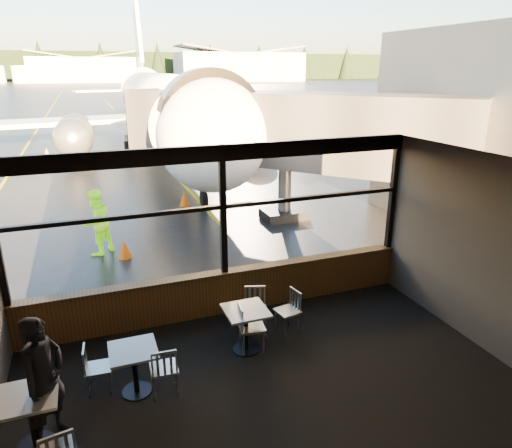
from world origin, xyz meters
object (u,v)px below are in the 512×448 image
cafe_table_mid (135,371)px  chair_near_e (287,312)px  cafe_table_left (32,421)px  cone_wing (47,152)px  cafe_table_near (246,330)px  chair_mid_w (98,368)px  chair_near_n (256,311)px  cone_extra (125,249)px  chair_mid_s (164,368)px  ground_crew (96,222)px  chair_near_w (252,327)px  airliner (160,62)px  passenger (44,380)px  cone_nose (184,199)px  jet_bridge (281,149)px

cafe_table_mid → chair_near_e: bearing=15.0°
cafe_table_left → cone_wing: size_ratio=1.55×
cafe_table_near → cafe_table_left: (-3.40, -1.11, 0.00)m
cafe_table_left → chair_mid_w: size_ratio=1.01×
chair_near_n → cone_wing: size_ratio=1.70×
chair_near_e → cone_extra: size_ratio=1.67×
chair_near_e → chair_mid_w: chair_near_e is taller
chair_mid_s → cone_wing: chair_mid_s is taller
ground_crew → cone_wing: ground_crew is taller
cafe_table_mid → chair_near_e: size_ratio=0.92×
chair_near_w → chair_mid_s: bearing=-63.0°
chair_near_n → cone_extra: (-2.01, 4.68, -0.20)m
airliner → passenger: (-5.29, -21.49, -4.24)m
airliner → chair_near_w: bearing=-92.9°
cafe_table_mid → ground_crew: (-0.29, 6.20, 0.51)m
cafe_table_mid → ground_crew: size_ratio=0.43×
cone_wing → cafe_table_mid: bearing=-83.8°
chair_near_w → ground_crew: (-2.37, 5.76, 0.44)m
chair_near_w → chair_near_n: 0.60m
cone_nose → cone_wing: size_ratio=1.00×
airliner → jet_bridge: 13.92m
cafe_table_near → chair_mid_s: 1.69m
airliner → cafe_table_near: airliner is taller
airliner → chair_near_e: size_ratio=39.92×
cone_wing → passenger: bearing=-86.8°
airliner → chair_near_w: 21.15m
jet_bridge → cafe_table_mid: bearing=-127.2°
cone_extra → cone_wing: bearing=99.4°
chair_near_e → cone_wing: (-5.40, 21.80, -0.16)m
ground_crew → chair_near_w: bearing=72.6°
passenger → airliner: bearing=23.6°
chair_mid_s → jet_bridge: bearing=58.6°
chair_near_w → passenger: bearing=-66.1°
cone_nose → chair_near_e: bearing=-89.7°
jet_bridge → chair_near_w: bearing=-117.0°
cafe_table_mid → cafe_table_left: cafe_table_left is taller
cafe_table_near → passenger: 3.37m
passenger → cone_extra: bearing=23.5°
chair_near_w → jet_bridge: bearing=160.3°
cafe_table_mid → cone_extra: 5.66m
cone_nose → cone_wing: (-5.36, 12.59, 0.00)m
cafe_table_mid → chair_near_n: chair_near_n is taller
jet_bridge → chair_near_e: size_ratio=12.64×
cafe_table_left → cone_extra: bearing=74.4°
chair_near_e → cone_extra: (-2.59, 4.86, -0.17)m
jet_bridge → cone_wing: bearing=118.1°
airliner → jet_bridge: (1.53, -13.54, -2.83)m
passenger → chair_mid_s: bearing=-39.4°
ground_crew → cafe_table_left: bearing=40.9°
chair_mid_w → cone_extra: (0.88, 5.40, -0.15)m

